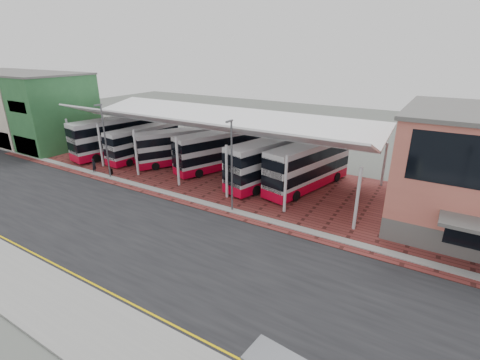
{
  "coord_description": "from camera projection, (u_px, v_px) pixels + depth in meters",
  "views": [
    {
      "loc": [
        17.04,
        -16.92,
        13.4
      ],
      "look_at": [
        1.94,
        7.72,
        2.44
      ],
      "focal_mm": 26.0,
      "sensor_mm": 36.0,
      "label": 1
    }
  ],
  "objects": [
    {
      "name": "ground",
      "position": [
        166.0,
        235.0,
        26.57
      ],
      "size": [
        140.0,
        140.0,
        0.0
      ],
      "primitive_type": "plane",
      "color": "#4E524C"
    },
    {
      "name": "road",
      "position": [
        156.0,
        241.0,
        25.77
      ],
      "size": [
        120.0,
        14.0,
        0.02
      ],
      "primitive_type": "cube",
      "color": "black",
      "rests_on": "ground"
    },
    {
      "name": "forecourt",
      "position": [
        267.0,
        186.0,
        35.94
      ],
      "size": [
        72.0,
        16.0,
        0.06
      ],
      "primitive_type": "cube",
      "color": "maroon",
      "rests_on": "ground"
    },
    {
      "name": "sidewalk",
      "position": [
        54.0,
        304.0,
        19.37
      ],
      "size": [
        120.0,
        4.0,
        0.14
      ],
      "primitive_type": "cube",
      "color": "gray",
      "rests_on": "ground"
    },
    {
      "name": "north_kerb",
      "position": [
        213.0,
        205.0,
        31.48
      ],
      "size": [
        120.0,
        0.8,
        0.14
      ],
      "primitive_type": "cube",
      "color": "gray",
      "rests_on": "ground"
    },
    {
      "name": "yellow_line_near",
      "position": [
        86.0,
        285.0,
        20.98
      ],
      "size": [
        120.0,
        0.12,
        0.01
      ],
      "primitive_type": "cube",
      "color": "#DEB400",
      "rests_on": "road"
    },
    {
      "name": "yellow_line_far",
      "position": [
        90.0,
        282.0,
        21.22
      ],
      "size": [
        120.0,
        0.12,
        0.01
      ],
      "primitive_type": "cube",
      "color": "#DEB400",
      "rests_on": "road"
    },
    {
      "name": "canopy",
      "position": [
        208.0,
        122.0,
        38.55
      ],
      "size": [
        37.0,
        11.63,
        7.07
      ],
      "color": "silver",
      "rests_on": "ground"
    },
    {
      "name": "shop_green",
      "position": [
        56.0,
        112.0,
        48.16
      ],
      "size": [
        6.4,
        10.2,
        10.22
      ],
      "color": "#316E3A",
      "rests_on": "ground"
    },
    {
      "name": "shop_cream",
      "position": [
        30.0,
        108.0,
        51.33
      ],
      "size": [
        6.4,
        10.2,
        10.22
      ],
      "color": "beige",
      "rests_on": "ground"
    },
    {
      "name": "shop_brick",
      "position": [
        7.0,
        105.0,
        54.51
      ],
      "size": [
        6.4,
        10.2,
        10.22
      ],
      "color": "brown",
      "rests_on": "ground"
    },
    {
      "name": "lamp_west",
      "position": [
        105.0,
        139.0,
        36.86
      ],
      "size": [
        0.16,
        0.9,
        8.07
      ],
      "color": "#55575C",
      "rests_on": "ground"
    },
    {
      "name": "lamp_east",
      "position": [
        232.0,
        164.0,
        29.04
      ],
      "size": [
        0.16,
        0.9,
        8.07
      ],
      "color": "#55575C",
      "rests_on": "ground"
    },
    {
      "name": "bus_0",
      "position": [
        116.0,
        136.0,
        46.04
      ],
      "size": [
        4.9,
        12.13,
        4.88
      ],
      "rotation": [
        0.0,
        0.0,
        -0.19
      ],
      "color": "silver",
      "rests_on": "forecourt"
    },
    {
      "name": "bus_1",
      "position": [
        143.0,
        143.0,
        44.3
      ],
      "size": [
        3.33,
        10.2,
        4.13
      ],
      "rotation": [
        0.0,
        0.0,
        -0.1
      ],
      "color": "silver",
      "rests_on": "forecourt"
    },
    {
      "name": "bus_2",
      "position": [
        178.0,
        147.0,
        42.35
      ],
      "size": [
        7.05,
        9.97,
        4.18
      ],
      "rotation": [
        0.0,
        0.0,
        -0.52
      ],
      "color": "silver",
      "rests_on": "forecourt"
    },
    {
      "name": "bus_3",
      "position": [
        218.0,
        151.0,
        40.36
      ],
      "size": [
        6.25,
        10.85,
        4.41
      ],
      "rotation": [
        0.0,
        0.0,
        -0.38
      ],
      "color": "silver",
      "rests_on": "forecourt"
    },
    {
      "name": "bus_4",
      "position": [
        271.0,
        162.0,
        36.07
      ],
      "size": [
        5.4,
        11.67,
        4.69
      ],
      "rotation": [
        0.0,
        0.0,
        -0.25
      ],
      "color": "silver",
      "rests_on": "forecourt"
    },
    {
      "name": "bus_5",
      "position": [
        308.0,
        166.0,
        34.83
      ],
      "size": [
        5.22,
        11.56,
        4.65
      ],
      "rotation": [
        0.0,
        0.0,
        -0.24
      ],
      "color": "silver",
      "rests_on": "forecourt"
    },
    {
      "name": "pedestrian",
      "position": [
        94.0,
        166.0,
        39.63
      ],
      "size": [
        0.54,
        0.68,
        1.63
      ],
      "primitive_type": "imported",
      "rotation": [
        0.0,
        0.0,
        1.86
      ],
      "color": "black",
      "rests_on": "forecourt"
    },
    {
      "name": "suitcase",
      "position": [
        111.0,
        172.0,
        39.23
      ],
      "size": [
        0.37,
        0.26,
        0.63
      ],
      "primitive_type": "cube",
      "color": "black",
      "rests_on": "forecourt"
    }
  ]
}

